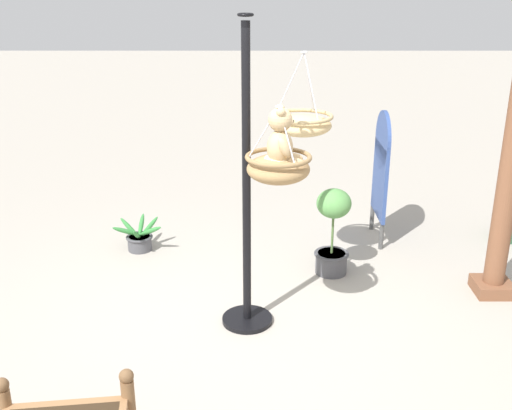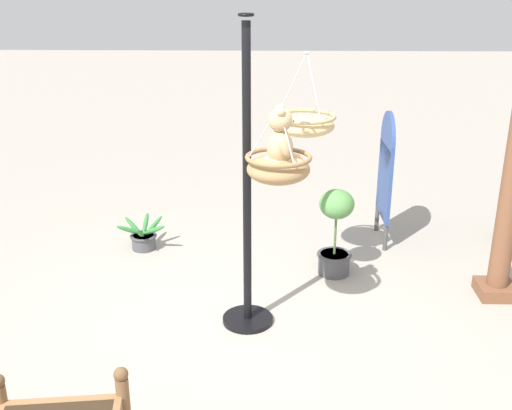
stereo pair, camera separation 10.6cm
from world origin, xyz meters
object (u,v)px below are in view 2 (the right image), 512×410
(display_pole_central, at_px, (247,235))
(teddy_bear, at_px, (282,141))
(potted_plant_tall_leafy, at_px, (335,231))
(potted_plant_flowering_red, at_px, (143,238))
(hanging_basket_left_high, at_px, (305,124))
(display_sign_board, at_px, (386,166))
(hanging_basket_with_teddy, at_px, (278,167))

(display_pole_central, bearing_deg, teddy_bear, 61.21)
(teddy_bear, relative_size, potted_plant_tall_leafy, 0.52)
(display_pole_central, relative_size, potted_plant_tall_leafy, 2.89)
(display_pole_central, height_order, potted_plant_flowering_red, display_pole_central)
(teddy_bear, height_order, hanging_basket_left_high, hanging_basket_left_high)
(teddy_bear, distance_m, hanging_basket_left_high, 1.11)
(display_pole_central, relative_size, potted_plant_flowering_red, 4.62)
(teddy_bear, height_order, display_sign_board, teddy_bear)
(hanging_basket_left_high, xyz_separation_m, potted_plant_tall_leafy, (-0.02, 0.33, -1.09))
(hanging_basket_with_teddy, bearing_deg, potted_plant_flowering_red, -138.42)
(hanging_basket_with_teddy, height_order, potted_plant_flowering_red, hanging_basket_with_teddy)
(potted_plant_tall_leafy, bearing_deg, teddy_bear, -27.43)
(hanging_basket_with_teddy, relative_size, hanging_basket_left_high, 0.78)
(hanging_basket_with_teddy, bearing_deg, teddy_bear, 90.00)
(hanging_basket_left_high, bearing_deg, potted_plant_flowering_red, -108.40)
(hanging_basket_with_teddy, xyz_separation_m, hanging_basket_left_high, (-1.07, 0.26, 0.09))
(hanging_basket_with_teddy, distance_m, display_sign_board, 2.37)
(hanging_basket_with_teddy, xyz_separation_m, potted_plant_tall_leafy, (-1.10, 0.59, -1.00))
(potted_plant_tall_leafy, bearing_deg, hanging_basket_left_high, -86.14)
(display_pole_central, bearing_deg, hanging_basket_with_teddy, 59.04)
(teddy_bear, xyz_separation_m, potted_plant_tall_leafy, (-1.10, 0.57, -1.21))
(hanging_basket_left_high, distance_m, display_sign_board, 1.46)
(hanging_basket_left_high, bearing_deg, potted_plant_tall_leafy, 93.86)
(potted_plant_flowering_red, relative_size, potted_plant_tall_leafy, 0.62)
(teddy_bear, bearing_deg, hanging_basket_left_high, 167.70)
(hanging_basket_left_high, height_order, display_sign_board, hanging_basket_left_high)
(hanging_basket_left_high, xyz_separation_m, display_sign_board, (-0.88, 0.95, -0.68))
(display_sign_board, bearing_deg, hanging_basket_with_teddy, -31.77)
(hanging_basket_with_teddy, distance_m, potted_plant_tall_leafy, 1.60)
(display_pole_central, xyz_separation_m, hanging_basket_left_high, (-0.92, 0.51, 0.73))
(hanging_basket_with_teddy, bearing_deg, potted_plant_tall_leafy, 151.63)
(hanging_basket_with_teddy, height_order, hanging_basket_left_high, hanging_basket_left_high)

